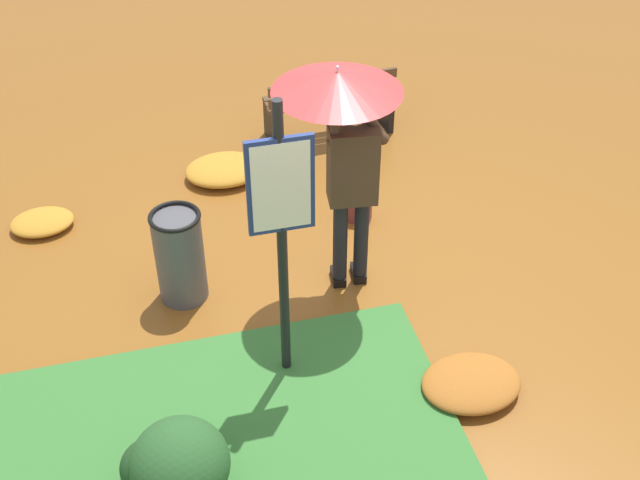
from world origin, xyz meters
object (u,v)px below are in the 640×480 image
object	(u,v)px
handbag	(355,209)
park_bench	(330,102)
info_sign_post	(281,218)
person_with_umbrella	(344,125)
trash_bin	(180,256)

from	to	relation	value
handbag	park_bench	size ratio (longest dim) A/B	0.26
info_sign_post	park_bench	size ratio (longest dim) A/B	1.64
park_bench	person_with_umbrella	bearing A→B (deg)	77.09
trash_bin	park_bench	bearing A→B (deg)	-130.08
person_with_umbrella	info_sign_post	bearing A→B (deg)	52.37
person_with_umbrella	park_bench	distance (m)	2.72
info_sign_post	handbag	bearing A→B (deg)	-121.31
info_sign_post	park_bench	distance (m)	3.64
info_sign_post	handbag	xyz separation A→B (m)	(-1.04, -1.71, -1.32)
park_bench	handbag	bearing A→B (deg)	83.44
info_sign_post	trash_bin	size ratio (longest dim) A/B	2.76
person_with_umbrella	info_sign_post	size ratio (longest dim) A/B	0.89
person_with_umbrella	park_bench	size ratio (longest dim) A/B	1.45
info_sign_post	handbag	world-z (taller)	info_sign_post
handbag	info_sign_post	bearing A→B (deg)	58.69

